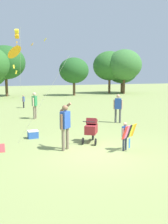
# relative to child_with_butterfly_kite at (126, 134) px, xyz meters

# --- Properties ---
(ground_plane) EXTENTS (120.00, 120.00, 0.00)m
(ground_plane) POSITION_rel_child_with_butterfly_kite_xyz_m (-1.06, 0.20, -0.65)
(ground_plane) COLOR #849351
(treeline_distant) EXTENTS (26.62, 7.41, 6.69)m
(treeline_distant) POSITION_rel_child_with_butterfly_kite_xyz_m (6.82, 25.18, 3.38)
(treeline_distant) COLOR brown
(treeline_distant) RESTS_ON ground
(child_with_butterfly_kite) EXTENTS (0.77, 0.51, 1.06)m
(child_with_butterfly_kite) POSITION_rel_child_with_butterfly_kite_xyz_m (0.00, 0.00, 0.00)
(child_with_butterfly_kite) COLOR #33384C
(child_with_butterfly_kite) RESTS_ON ground
(person_adult_flyer) EXTENTS (0.52, 0.67, 1.77)m
(person_adult_flyer) POSITION_rel_child_with_butterfly_kite_xyz_m (-2.01, 0.99, 0.37)
(person_adult_flyer) COLOR #7F705B
(person_adult_flyer) RESTS_ON ground
(stroller) EXTENTS (0.91, 1.04, 1.03)m
(stroller) POSITION_rel_child_with_butterfly_kite_xyz_m (-0.67, 1.53, -0.04)
(stroller) COLOR black
(stroller) RESTS_ON ground
(kite_adult_black) EXTENTS (2.12, 1.87, 3.92)m
(kite_adult_black) POSITION_rel_child_with_butterfly_kite_xyz_m (-3.47, 2.60, 2.98)
(kite_adult_black) COLOR #F4A319
(kite_adult_black) RESTS_ON ground
(kite_orange_delta) EXTENTS (0.52, 3.82, 6.05)m
(kite_orange_delta) POSITION_rel_child_with_butterfly_kite_xyz_m (-2.06, 10.95, 5.02)
(kite_orange_delta) COLOR yellow
(kite_orange_delta) RESTS_ON ground
(person_red_shirt) EXTENTS (0.39, 0.47, 1.70)m
(person_red_shirt) POSITION_rel_child_with_butterfly_kite_xyz_m (-1.59, 7.97, 0.36)
(person_red_shirt) COLOR #7F705B
(person_red_shirt) RESTS_ON ground
(person_couple_left) EXTENTS (0.45, 0.39, 1.68)m
(person_couple_left) POSITION_rel_child_with_butterfly_kite_xyz_m (2.58, 4.69, 0.34)
(person_couple_left) COLOR #4C4C51
(person_couple_left) RESTS_ON ground
(person_kid_running) EXTENTS (0.23, 0.33, 1.10)m
(person_kid_running) POSITION_rel_child_with_butterfly_kite_xyz_m (-1.31, 13.65, 0.00)
(person_kid_running) COLOR #232328
(person_kid_running) RESTS_ON ground
(cooler_box) EXTENTS (0.45, 0.33, 0.35)m
(cooler_box) POSITION_rel_child_with_butterfly_kite_xyz_m (-2.75, 3.19, -0.47)
(cooler_box) COLOR #2D5BB7
(cooler_box) RESTS_ON ground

